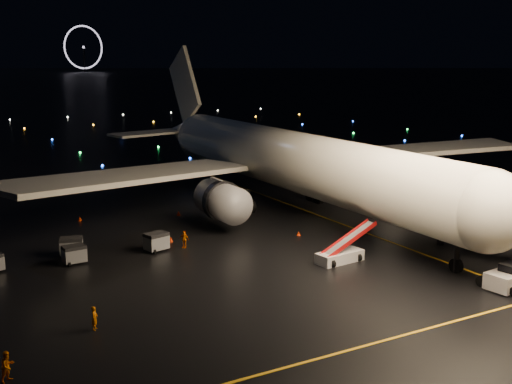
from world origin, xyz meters
TOP-DOWN VIEW (x-y plane):
  - lane_centre at (12.00, 15.00)m, footprint 0.25×80.00m
  - lane_cross at (-5.00, -10.00)m, footprint 60.00×0.25m
  - airliner at (10.81, 25.77)m, footprint 66.11×62.80m
  - pushback_tug at (11.67, -7.49)m, footprint 4.24×2.56m
  - belt_loader at (4.17, 3.91)m, footprint 6.30×2.29m
  - crew_a at (-17.86, 0.41)m, footprint 0.64×0.68m
  - crew_b at (-23.77, -3.91)m, footprint 1.06×1.01m
  - crew_c at (-5.74, 14.29)m, footprint 0.91×0.95m
  - safety_cone_0 at (5.64, 12.57)m, footprint 0.52×0.52m
  - safety_cone_1 at (-1.47, 25.96)m, footprint 0.52×0.52m
  - safety_cone_2 at (-6.11, 16.67)m, footprint 0.44×0.44m
  - safety_cone_3 at (-11.60, 28.82)m, footprint 0.51×0.51m
  - ferris_wheel at (170.00, 720.00)m, footprint 49.33×16.80m
  - taxiway_lights at (0.00, 106.00)m, footprint 164.00×92.00m
  - baggage_cart_0 at (-8.32, 14.58)m, footprint 2.27×1.84m
  - baggage_cart_1 at (-15.32, 16.95)m, footprint 2.24×1.86m
  - baggage_cart_2 at (-15.67, 14.60)m, footprint 1.95×1.45m

SIDE VIEW (x-z plane):
  - lane_centre at x=12.00m, z-range 0.00..0.02m
  - lane_cross at x=-5.00m, z-range 0.00..0.02m
  - taxiway_lights at x=0.00m, z-range 0.00..0.36m
  - safety_cone_0 at x=5.64m, z-range 0.00..0.46m
  - safety_cone_1 at x=-1.47m, z-range 0.00..0.48m
  - safety_cone_2 at x=-6.11m, z-range 0.00..0.50m
  - safety_cone_3 at x=-11.60m, z-range 0.00..0.51m
  - crew_a at x=-17.86m, z-range 0.00..1.57m
  - baggage_cart_2 at x=-15.67m, z-range 0.00..1.57m
  - crew_c at x=-5.74m, z-range 0.00..1.59m
  - baggage_cart_1 at x=-15.32m, z-range 0.00..1.65m
  - baggage_cart_0 at x=-8.32m, z-range 0.00..1.69m
  - crew_b at x=-23.77m, z-range 0.00..1.73m
  - pushback_tug at x=11.67m, z-range 0.00..1.91m
  - belt_loader at x=4.17m, z-range 0.00..2.99m
  - airliner at x=10.81m, z-range 0.00..18.73m
  - ferris_wheel at x=170.00m, z-range 0.00..52.00m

